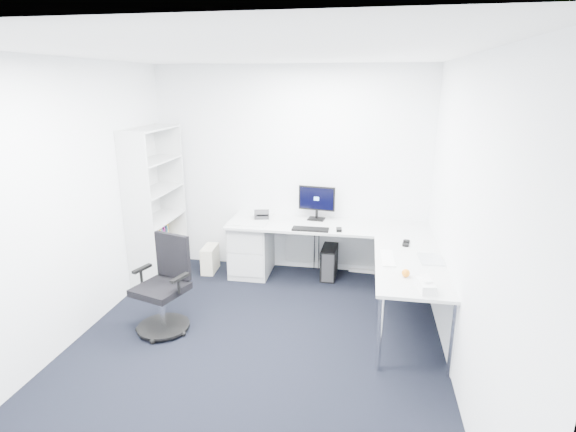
% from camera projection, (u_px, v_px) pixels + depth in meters
% --- Properties ---
extents(ground, '(4.20, 4.20, 0.00)m').
position_uv_depth(ground, '(254.00, 350.00, 4.32)').
color(ground, black).
extents(ceiling, '(4.20, 4.20, 0.00)m').
position_uv_depth(ceiling, '(246.00, 53.00, 3.54)').
color(ceiling, white).
extents(wall_back, '(3.60, 0.02, 2.70)m').
position_uv_depth(wall_back, '(291.00, 171.00, 5.91)').
color(wall_back, white).
rests_on(wall_back, ground).
extents(wall_front, '(3.60, 0.02, 2.70)m').
position_uv_depth(wall_front, '(128.00, 352.00, 1.95)').
color(wall_front, white).
rests_on(wall_front, ground).
extents(wall_left, '(0.02, 4.20, 2.70)m').
position_uv_depth(wall_left, '(65.00, 207.00, 4.23)').
color(wall_left, white).
rests_on(wall_left, ground).
extents(wall_right, '(0.02, 4.20, 2.70)m').
position_uv_depth(wall_right, '(466.00, 227.00, 3.63)').
color(wall_right, white).
rests_on(wall_right, ground).
extents(l_desk, '(2.57, 1.44, 0.75)m').
position_uv_depth(l_desk, '(325.00, 263.00, 5.44)').
color(l_desk, '#BABCBC').
rests_on(l_desk, ground).
extents(drawer_pedestal, '(0.50, 0.62, 0.77)m').
position_uv_depth(drawer_pedestal, '(252.00, 246.00, 5.98)').
color(drawer_pedestal, '#BABCBC').
rests_on(drawer_pedestal, ground).
extents(bookshelf, '(0.38, 0.98, 1.96)m').
position_uv_depth(bookshelf, '(156.00, 206.00, 5.68)').
color(bookshelf, silver).
rests_on(bookshelf, ground).
extents(task_chair, '(0.70, 0.70, 0.99)m').
position_uv_depth(task_chair, '(160.00, 287.00, 4.53)').
color(task_chair, black).
rests_on(task_chair, ground).
extents(black_pc_tower, '(0.20, 0.43, 0.42)m').
position_uv_depth(black_pc_tower, '(329.00, 262.00, 5.90)').
color(black_pc_tower, black).
rests_on(black_pc_tower, ground).
extents(beige_pc_tower, '(0.19, 0.38, 0.35)m').
position_uv_depth(beige_pc_tower, '(210.00, 259.00, 6.09)').
color(beige_pc_tower, beige).
rests_on(beige_pc_tower, ground).
extents(power_strip, '(0.36, 0.09, 0.04)m').
position_uv_depth(power_strip, '(362.00, 271.00, 6.09)').
color(power_strip, white).
rests_on(power_strip, ground).
extents(monitor, '(0.49, 0.21, 0.46)m').
position_uv_depth(monitor, '(317.00, 203.00, 5.80)').
color(monitor, black).
rests_on(monitor, l_desk).
extents(black_keyboard, '(0.45, 0.16, 0.02)m').
position_uv_depth(black_keyboard, '(310.00, 229.00, 5.45)').
color(black_keyboard, black).
rests_on(black_keyboard, l_desk).
extents(mouse, '(0.08, 0.11, 0.03)m').
position_uv_depth(mouse, '(339.00, 230.00, 5.42)').
color(mouse, black).
rests_on(mouse, l_desk).
extents(desk_phone, '(0.23, 0.23, 0.13)m').
position_uv_depth(desk_phone, '(262.00, 214.00, 5.89)').
color(desk_phone, '#2A292C').
rests_on(desk_phone, l_desk).
extents(laptop, '(0.35, 0.34, 0.23)m').
position_uv_depth(laptop, '(432.00, 249.00, 4.50)').
color(laptop, silver).
rests_on(laptop, l_desk).
extents(white_keyboard, '(0.15, 0.46, 0.02)m').
position_uv_depth(white_keyboard, '(388.00, 258.00, 4.57)').
color(white_keyboard, white).
rests_on(white_keyboard, l_desk).
extents(headphones, '(0.14, 0.19, 0.05)m').
position_uv_depth(headphones, '(406.00, 242.00, 4.97)').
color(headphones, black).
rests_on(headphones, l_desk).
extents(orange_fruit, '(0.08, 0.08, 0.08)m').
position_uv_depth(orange_fruit, '(406.00, 273.00, 4.13)').
color(orange_fruit, orange).
rests_on(orange_fruit, l_desk).
extents(tissue_box, '(0.16, 0.25, 0.08)m').
position_uv_depth(tissue_box, '(426.00, 286.00, 3.86)').
color(tissue_box, white).
rests_on(tissue_box, l_desk).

